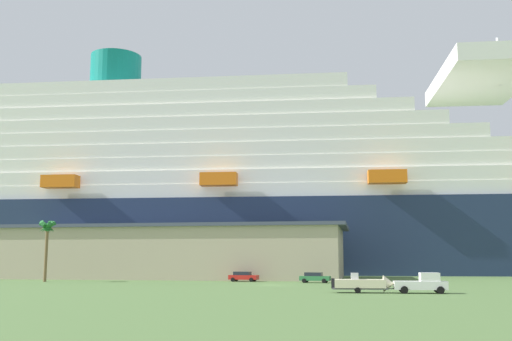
{
  "coord_description": "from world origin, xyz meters",
  "views": [
    {
      "loc": [
        14.17,
        -83.76,
        3.82
      ],
      "look_at": [
        -9.01,
        32.42,
        21.2
      ],
      "focal_mm": 41.73,
      "sensor_mm": 36.0,
      "label": 1
    }
  ],
  "objects_px": {
    "parked_car_red_hatchback": "(243,276)",
    "palm_tree": "(47,231)",
    "parked_car_green_wagon": "(315,277)",
    "small_boat_on_trailer": "(366,284)",
    "pickup_truck": "(422,283)",
    "cruise_ship": "(223,200)"
  },
  "relations": [
    {
      "from": "pickup_truck",
      "to": "parked_car_green_wagon",
      "type": "distance_m",
      "value": 28.53
    },
    {
      "from": "cruise_ship",
      "to": "parked_car_green_wagon",
      "type": "height_order",
      "value": "cruise_ship"
    },
    {
      "from": "cruise_ship",
      "to": "small_boat_on_trailer",
      "type": "distance_m",
      "value": 85.73
    },
    {
      "from": "small_boat_on_trailer",
      "to": "palm_tree",
      "type": "relative_size",
      "value": 0.78
    },
    {
      "from": "pickup_truck",
      "to": "palm_tree",
      "type": "distance_m",
      "value": 60.86
    },
    {
      "from": "palm_tree",
      "to": "parked_car_red_hatchback",
      "type": "height_order",
      "value": "palm_tree"
    },
    {
      "from": "palm_tree",
      "to": "parked_car_red_hatchback",
      "type": "distance_m",
      "value": 32.57
    },
    {
      "from": "pickup_truck",
      "to": "parked_car_green_wagon",
      "type": "relative_size",
      "value": 1.2
    },
    {
      "from": "cruise_ship",
      "to": "palm_tree",
      "type": "distance_m",
      "value": 58.04
    },
    {
      "from": "small_boat_on_trailer",
      "to": "parked_car_green_wagon",
      "type": "bearing_deg",
      "value": 107.99
    },
    {
      "from": "parked_car_red_hatchback",
      "to": "parked_car_green_wagon",
      "type": "height_order",
      "value": "same"
    },
    {
      "from": "pickup_truck",
      "to": "small_boat_on_trailer",
      "type": "xyz_separation_m",
      "value": [
        -5.96,
        -0.39,
        -0.08
      ]
    },
    {
      "from": "parked_car_red_hatchback",
      "to": "small_boat_on_trailer",
      "type": "bearing_deg",
      "value": -54.27
    },
    {
      "from": "pickup_truck",
      "to": "small_boat_on_trailer",
      "type": "distance_m",
      "value": 5.98
    },
    {
      "from": "parked_car_red_hatchback",
      "to": "palm_tree",
      "type": "bearing_deg",
      "value": -167.48
    },
    {
      "from": "cruise_ship",
      "to": "small_boat_on_trailer",
      "type": "xyz_separation_m",
      "value": [
        35.84,
        -75.95,
        -17.2
      ]
    },
    {
      "from": "parked_car_red_hatchback",
      "to": "parked_car_green_wagon",
      "type": "bearing_deg",
      "value": -12.2
    },
    {
      "from": "cruise_ship",
      "to": "parked_car_red_hatchback",
      "type": "bearing_deg",
      "value": -71.74
    },
    {
      "from": "small_boat_on_trailer",
      "to": "parked_car_green_wagon",
      "type": "distance_m",
      "value": 26.46
    },
    {
      "from": "small_boat_on_trailer",
      "to": "parked_car_red_hatchback",
      "type": "distance_m",
      "value": 34.14
    },
    {
      "from": "parked_car_green_wagon",
      "to": "cruise_ship",
      "type": "bearing_deg",
      "value": 118.59
    },
    {
      "from": "parked_car_red_hatchback",
      "to": "parked_car_green_wagon",
      "type": "relative_size",
      "value": 1.0
    }
  ]
}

